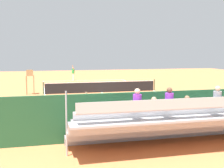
{
  "coord_description": "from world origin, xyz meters",
  "views": [
    {
      "loc": [
        5.37,
        25.75,
        3.76
      ],
      "look_at": [
        0.0,
        4.0,
        1.2
      ],
      "focal_mm": 47.14,
      "sensor_mm": 36.0,
      "label": 1
    }
  ],
  "objects_px": {
    "bleacher_stand": "(183,121)",
    "equipment_bag": "(158,128)",
    "umpire_chair": "(30,79)",
    "courtside_bench": "(199,117)",
    "tennis_ball_near": "(69,81)",
    "line_judge": "(87,113)",
    "tennis_net": "(101,87)",
    "tennis_racket": "(67,80)",
    "tennis_player": "(73,72)"
  },
  "relations": [
    {
      "from": "bleacher_stand",
      "to": "courtside_bench",
      "type": "distance_m",
      "value": 2.95
    },
    {
      "from": "courtside_bench",
      "to": "line_judge",
      "type": "height_order",
      "value": "line_judge"
    },
    {
      "from": "bleacher_stand",
      "to": "umpire_chair",
      "type": "relative_size",
      "value": 4.23
    },
    {
      "from": "tennis_player",
      "to": "umpire_chair",
      "type": "bearing_deg",
      "value": 66.21
    },
    {
      "from": "tennis_net",
      "to": "courtside_bench",
      "type": "distance_m",
      "value": 13.43
    },
    {
      "from": "bleacher_stand",
      "to": "equipment_bag",
      "type": "relative_size",
      "value": 10.07
    },
    {
      "from": "bleacher_stand",
      "to": "equipment_bag",
      "type": "xyz_separation_m",
      "value": [
        0.19,
        -2.01,
        -0.82
      ]
    },
    {
      "from": "tennis_net",
      "to": "courtside_bench",
      "type": "bearing_deg",
      "value": 98.78
    },
    {
      "from": "tennis_net",
      "to": "bleacher_stand",
      "type": "relative_size",
      "value": 1.14
    },
    {
      "from": "bleacher_stand",
      "to": "line_judge",
      "type": "relative_size",
      "value": 4.7
    },
    {
      "from": "bleacher_stand",
      "to": "equipment_bag",
      "type": "height_order",
      "value": "bleacher_stand"
    },
    {
      "from": "courtside_bench",
      "to": "tennis_ball_near",
      "type": "relative_size",
      "value": 27.27
    },
    {
      "from": "courtside_bench",
      "to": "tennis_racket",
      "type": "relative_size",
      "value": 3.09
    },
    {
      "from": "bleacher_stand",
      "to": "tennis_player",
      "type": "height_order",
      "value": "bleacher_stand"
    },
    {
      "from": "bleacher_stand",
      "to": "tennis_player",
      "type": "xyz_separation_m",
      "value": [
        1.32,
        -26.83,
        0.02
      ]
    },
    {
      "from": "courtside_bench",
      "to": "tennis_racket",
      "type": "height_order",
      "value": "courtside_bench"
    },
    {
      "from": "tennis_net",
      "to": "equipment_bag",
      "type": "relative_size",
      "value": 11.44
    },
    {
      "from": "equipment_bag",
      "to": "line_judge",
      "type": "height_order",
      "value": "line_judge"
    },
    {
      "from": "tennis_net",
      "to": "courtside_bench",
      "type": "relative_size",
      "value": 5.72
    },
    {
      "from": "tennis_net",
      "to": "line_judge",
      "type": "bearing_deg",
      "value": 75.5
    },
    {
      "from": "umpire_chair",
      "to": "line_judge",
      "type": "xyz_separation_m",
      "value": [
        -2.82,
        13.28,
        -0.3
      ]
    },
    {
      "from": "equipment_bag",
      "to": "bleacher_stand",
      "type": "bearing_deg",
      "value": 95.55
    },
    {
      "from": "umpire_chair",
      "to": "equipment_bag",
      "type": "height_order",
      "value": "umpire_chair"
    },
    {
      "from": "courtside_bench",
      "to": "tennis_ball_near",
      "type": "xyz_separation_m",
      "value": [
        4.01,
        -23.17,
        -0.53
      ]
    },
    {
      "from": "tennis_player",
      "to": "courtside_bench",
      "type": "bearing_deg",
      "value": 97.64
    },
    {
      "from": "umpire_chair",
      "to": "tennis_ball_near",
      "type": "height_order",
      "value": "umpire_chair"
    },
    {
      "from": "bleacher_stand",
      "to": "tennis_ball_near",
      "type": "relative_size",
      "value": 137.27
    },
    {
      "from": "tennis_net",
      "to": "line_judge",
      "type": "height_order",
      "value": "line_judge"
    },
    {
      "from": "courtside_bench",
      "to": "equipment_bag",
      "type": "bearing_deg",
      "value": 3.36
    },
    {
      "from": "courtside_bench",
      "to": "line_judge",
      "type": "bearing_deg",
      "value": -2.28
    },
    {
      "from": "tennis_ball_near",
      "to": "line_judge",
      "type": "height_order",
      "value": "line_judge"
    },
    {
      "from": "courtside_bench",
      "to": "tennis_net",
      "type": "bearing_deg",
      "value": -81.22
    },
    {
      "from": "umpire_chair",
      "to": "courtside_bench",
      "type": "distance_m",
      "value": 15.84
    },
    {
      "from": "tennis_player",
      "to": "tennis_ball_near",
      "type": "height_order",
      "value": "tennis_player"
    },
    {
      "from": "bleacher_stand",
      "to": "equipment_bag",
      "type": "distance_m",
      "value": 2.17
    },
    {
      "from": "equipment_bag",
      "to": "tennis_ball_near",
      "type": "distance_m",
      "value": 23.37
    },
    {
      "from": "tennis_racket",
      "to": "tennis_ball_near",
      "type": "distance_m",
      "value": 2.0
    },
    {
      "from": "tennis_net",
      "to": "umpire_chair",
      "type": "bearing_deg",
      "value": -2.09
    },
    {
      "from": "umpire_chair",
      "to": "tennis_player",
      "type": "bearing_deg",
      "value": -113.79
    },
    {
      "from": "tennis_racket",
      "to": "line_judge",
      "type": "relative_size",
      "value": 0.3
    },
    {
      "from": "courtside_bench",
      "to": "tennis_player",
      "type": "relative_size",
      "value": 0.93
    },
    {
      "from": "bleacher_stand",
      "to": "tennis_racket",
      "type": "relative_size",
      "value": 15.57
    },
    {
      "from": "umpire_chair",
      "to": "courtside_bench",
      "type": "height_order",
      "value": "umpire_chair"
    },
    {
      "from": "tennis_racket",
      "to": "tennis_net",
      "type": "bearing_deg",
      "value": 99.4
    },
    {
      "from": "tennis_net",
      "to": "tennis_racket",
      "type": "distance_m",
      "value": 12.07
    },
    {
      "from": "umpire_chair",
      "to": "courtside_bench",
      "type": "bearing_deg",
      "value": 121.43
    },
    {
      "from": "tennis_net",
      "to": "tennis_player",
      "type": "bearing_deg",
      "value": -83.68
    },
    {
      "from": "equipment_bag",
      "to": "umpire_chair",
      "type": "bearing_deg",
      "value": -66.02
    },
    {
      "from": "bleacher_stand",
      "to": "courtside_bench",
      "type": "xyz_separation_m",
      "value": [
        -1.99,
        -2.13,
        -0.44
      ]
    },
    {
      "from": "bleacher_stand",
      "to": "line_judge",
      "type": "xyz_separation_m",
      "value": [
        3.43,
        -2.35,
        0.02
      ]
    }
  ]
}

